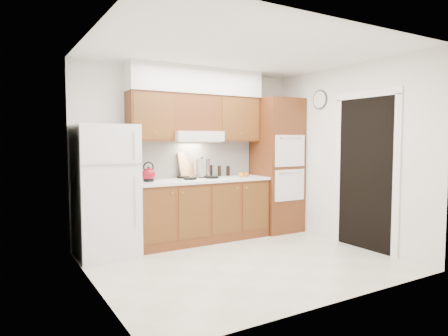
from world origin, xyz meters
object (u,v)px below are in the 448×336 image
Objects in this scene: kettle at (149,175)px; fridge at (106,191)px; stock_pot at (202,168)px; oven_cabinet at (277,165)px.

fridge is at bearing -174.63° from kettle.
fridge is 6.69× the size of stock_pot.
stock_pot reaches higher than kettle.
fridge is 0.78× the size of oven_cabinet.
oven_cabinet is (2.85, 0.03, 0.24)m from fridge.
stock_pot is at bearing 6.31° from kettle.
oven_cabinet is at bearing -5.28° from stock_pot.
oven_cabinet is at bearing 0.70° from fridge.
oven_cabinet is 2.24m from kettle.
oven_cabinet reaches higher than kettle.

